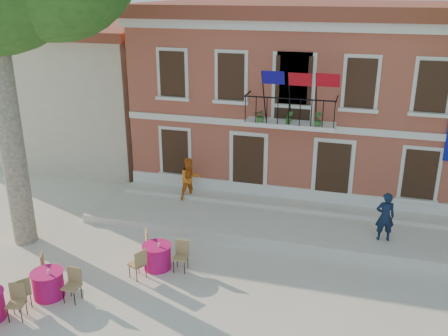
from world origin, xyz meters
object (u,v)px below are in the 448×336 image
at_px(pedestrian_navy, 385,217).
at_px(cafe_table_3, 48,283).
at_px(cafe_table_4, 157,255).
at_px(pedestrian_orange, 190,179).

height_order(pedestrian_navy, cafe_table_3, pedestrian_navy).
distance_m(cafe_table_3, cafe_table_4, 3.20).
height_order(pedestrian_navy, cafe_table_4, pedestrian_navy).
relative_size(pedestrian_navy, cafe_table_3, 0.89).
distance_m(pedestrian_navy, cafe_table_3, 10.46).
bearing_deg(cafe_table_4, cafe_table_3, -136.03).
bearing_deg(cafe_table_3, pedestrian_orange, 75.70).
xyz_separation_m(cafe_table_3, cafe_table_4, (2.30, 2.22, 0.00)).
bearing_deg(pedestrian_orange, cafe_table_3, -144.98).
bearing_deg(pedestrian_navy, cafe_table_3, 20.83).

